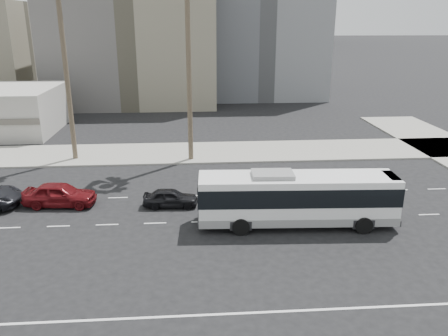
{
  "coord_description": "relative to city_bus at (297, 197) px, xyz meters",
  "views": [
    {
      "loc": [
        -3.52,
        -25.94,
        12.26
      ],
      "look_at": [
        -1.32,
        4.0,
        2.26
      ],
      "focal_mm": 35.76,
      "sensor_mm": 36.0,
      "label": 1
    }
  ],
  "objects": [
    {
      "name": "sidewalk_north",
      "position": [
        -2.86,
        16.31,
        -1.76
      ],
      "size": [
        120.0,
        7.0,
        0.15
      ],
      "primitive_type": "cube",
      "color": "gray",
      "rests_on": "ground"
    },
    {
      "name": "city_bus",
      "position": [
        0.0,
        0.0,
        0.0
      ],
      "size": [
        12.27,
        3.27,
        3.5
      ],
      "rotation": [
        0.0,
        0.0,
        -0.05
      ],
      "color": "white",
      "rests_on": "ground"
    },
    {
      "name": "car_a",
      "position": [
        -7.97,
        3.48,
        -1.2
      ],
      "size": [
        1.67,
        3.81,
        1.28
      ],
      "primitive_type": "imported",
      "rotation": [
        0.0,
        0.0,
        1.53
      ],
      "color": "black",
      "rests_on": "ground"
    },
    {
      "name": "midrise_beige_west",
      "position": [
        -14.86,
        45.81,
        7.16
      ],
      "size": [
        24.0,
        18.0,
        18.0
      ],
      "primitive_type": "cube",
      "color": "#66625B",
      "rests_on": "ground"
    },
    {
      "name": "ground",
      "position": [
        -2.86,
        0.81,
        -1.84
      ],
      "size": [
        700.0,
        700.0,
        0.0
      ],
      "primitive_type": "plane",
      "color": "black",
      "rests_on": "ground"
    },
    {
      "name": "midrise_gray_center",
      "position": [
        5.14,
        52.81,
        11.16
      ],
      "size": [
        20.0,
        20.0,
        26.0
      ],
      "primitive_type": "cube",
      "color": "slate",
      "rests_on": "ground"
    },
    {
      "name": "car_b",
      "position": [
        -15.58,
        4.18,
        -1.0
      ],
      "size": [
        2.37,
        5.03,
        1.66
      ],
      "primitive_type": "imported",
      "rotation": [
        0.0,
        0.0,
        1.49
      ],
      "color": "maroon",
      "rests_on": "ground"
    }
  ]
}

